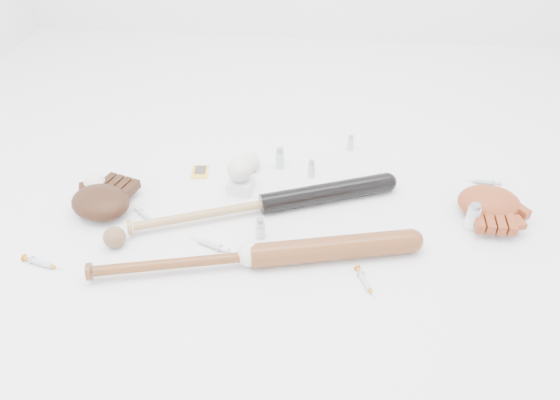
# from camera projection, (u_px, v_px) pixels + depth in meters

# --- Properties ---
(bat_dark) EXTENTS (0.87, 0.40, 0.07)m
(bat_dark) POSITION_uv_depth(u_px,v_px,m) (264.00, 204.00, 1.76)
(bat_dark) COLOR black
(bat_dark) RESTS_ON ground
(bat_wood) EXTENTS (0.98, 0.31, 0.07)m
(bat_wood) POSITION_uv_depth(u_px,v_px,m) (254.00, 256.00, 1.57)
(bat_wood) COLOR brown
(bat_wood) RESTS_ON ground
(glove_dark) EXTENTS (0.29, 0.29, 0.08)m
(glove_dark) POSITION_uv_depth(u_px,v_px,m) (100.00, 202.00, 1.75)
(glove_dark) COLOR #341B0E
(glove_dark) RESTS_ON ground
(glove_tan) EXTENTS (0.24, 0.24, 0.09)m
(glove_tan) POSITION_uv_depth(u_px,v_px,m) (489.00, 203.00, 1.75)
(glove_tan) COLOR brown
(glove_tan) RESTS_ON ground
(trading_card) EXTENTS (0.06, 0.08, 0.00)m
(trading_card) POSITION_uv_depth(u_px,v_px,m) (200.00, 172.00, 1.95)
(trading_card) COLOR yellow
(trading_card) RESTS_ON ground
(pedestal) EXTENTS (0.09, 0.09, 0.04)m
(pedestal) POSITION_uv_depth(u_px,v_px,m) (241.00, 185.00, 1.86)
(pedestal) COLOR white
(pedestal) RESTS_ON ground
(baseball_on_pedestal) EXTENTS (0.09, 0.09, 0.09)m
(baseball_on_pedestal) POSITION_uv_depth(u_px,v_px,m) (240.00, 169.00, 1.82)
(baseball_on_pedestal) COLOR silver
(baseball_on_pedestal) RESTS_ON pedestal
(baseball_left) EXTENTS (0.08, 0.08, 0.08)m
(baseball_left) POSITION_uv_depth(u_px,v_px,m) (95.00, 185.00, 1.83)
(baseball_left) COLOR silver
(baseball_left) RESTS_ON ground
(baseball_upper) EXTENTS (0.07, 0.07, 0.07)m
(baseball_upper) POSITION_uv_depth(u_px,v_px,m) (251.00, 162.00, 1.95)
(baseball_upper) COLOR silver
(baseball_upper) RESTS_ON ground
(baseball_mid) EXTENTS (0.07, 0.07, 0.07)m
(baseball_mid) POSITION_uv_depth(u_px,v_px,m) (250.00, 254.00, 1.57)
(baseball_mid) COLOR silver
(baseball_mid) RESTS_ON ground
(baseball_aged) EXTENTS (0.07, 0.07, 0.07)m
(baseball_aged) POSITION_uv_depth(u_px,v_px,m) (114.00, 237.00, 1.64)
(baseball_aged) COLOR brown
(baseball_aged) RESTS_ON ground
(syringe_0) EXTENTS (0.12, 0.11, 0.02)m
(syringe_0) POSITION_uv_depth(u_px,v_px,m) (146.00, 216.00, 1.75)
(syringe_0) COLOR #ADBCC6
(syringe_0) RESTS_ON ground
(syringe_1) EXTENTS (0.15, 0.08, 0.02)m
(syringe_1) POSITION_uv_depth(u_px,v_px,m) (210.00, 244.00, 1.65)
(syringe_1) COLOR #ADBCC6
(syringe_1) RESTS_ON ground
(syringe_2) EXTENTS (0.07, 0.15, 0.02)m
(syringe_2) POSITION_uv_depth(u_px,v_px,m) (377.00, 180.00, 1.91)
(syringe_2) COLOR #ADBCC6
(syringe_2) RESTS_ON ground
(syringe_3) EXTENTS (0.07, 0.14, 0.02)m
(syringe_3) POSITION_uv_depth(u_px,v_px,m) (365.00, 282.00, 1.53)
(syringe_3) COLOR #ADBCC6
(syringe_3) RESTS_ON ground
(syringe_4) EXTENTS (0.14, 0.03, 0.02)m
(syringe_4) POSITION_uv_depth(u_px,v_px,m) (484.00, 182.00, 1.90)
(syringe_4) COLOR #ADBCC6
(syringe_4) RESTS_ON ground
(syringe_5) EXTENTS (0.16, 0.06, 0.02)m
(syringe_5) POSITION_uv_depth(u_px,v_px,m) (42.00, 263.00, 1.58)
(syringe_5) COLOR #ADBCC6
(syringe_5) RESTS_ON ground
(vial_0) EXTENTS (0.03, 0.03, 0.07)m
(vial_0) POSITION_uv_depth(u_px,v_px,m) (311.00, 169.00, 1.92)
(vial_0) COLOR silver
(vial_0) RESTS_ON ground
(vial_1) EXTENTS (0.02, 0.02, 0.06)m
(vial_1) POSITION_uv_depth(u_px,v_px,m) (351.00, 143.00, 2.05)
(vial_1) COLOR silver
(vial_1) RESTS_ON ground
(vial_2) EXTENTS (0.03, 0.03, 0.08)m
(vial_2) POSITION_uv_depth(u_px,v_px,m) (280.00, 158.00, 1.95)
(vial_2) COLOR silver
(vial_2) RESTS_ON ground
(vial_3) EXTENTS (0.04, 0.04, 0.09)m
(vial_3) POSITION_uv_depth(u_px,v_px,m) (473.00, 217.00, 1.69)
(vial_3) COLOR silver
(vial_3) RESTS_ON ground
(vial_4) EXTENTS (0.03, 0.03, 0.07)m
(vial_4) POSITION_uv_depth(u_px,v_px,m) (260.00, 228.00, 1.66)
(vial_4) COLOR silver
(vial_4) RESTS_ON ground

